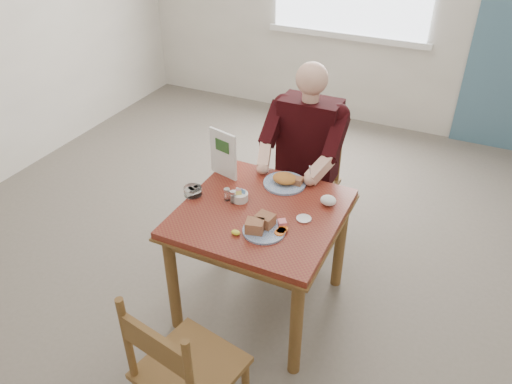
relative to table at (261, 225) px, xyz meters
The scene contains 14 objects.
floor 0.64m from the table, ahead, with size 6.00×6.00×0.00m, color #625B4F.
lemon_wedge 0.30m from the table, 95.66° to the right, with size 0.05×0.04×0.03m, color yellow.
napkin 0.42m from the table, 32.98° to the left, with size 0.09×0.08×0.06m, color white.
metal_dish 0.28m from the table, ahead, with size 0.09×0.09×0.01m, color silver.
table is the anchor object (origin of this frame).
chair_far 0.81m from the table, 90.00° to the left, with size 0.42×0.42×0.95m.
chair_near 0.98m from the table, 86.43° to the right, with size 0.49×0.49×0.95m.
diner 0.73m from the table, 90.00° to the left, with size 0.53×0.56×1.39m.
near_plate 0.24m from the table, 62.11° to the right, with size 0.26×0.26×0.08m.
far_plate 0.34m from the table, 85.90° to the left, with size 0.27×0.27×0.07m.
caddy 0.21m from the table, 167.06° to the left, with size 0.10×0.10×0.07m.
shakers 0.25m from the table, behind, with size 0.09×0.05×0.08m.
creamer 0.46m from the table, behind, with size 0.14×0.14×0.05m.
menu 0.52m from the table, 146.73° to the left, with size 0.21×0.07×0.31m.
Camera 1 is at (0.98, -2.12, 2.42)m, focal length 35.00 mm.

